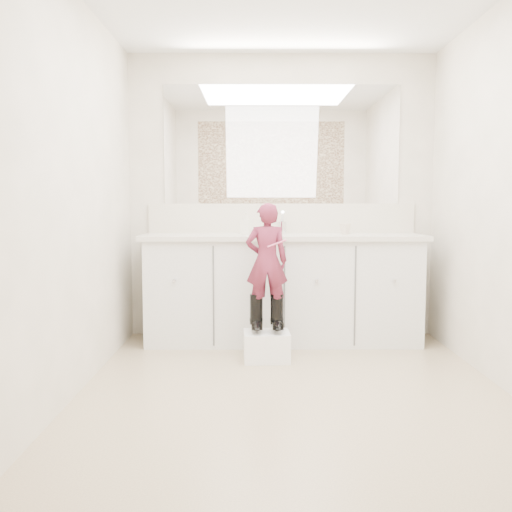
{
  "coord_description": "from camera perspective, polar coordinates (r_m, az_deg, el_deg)",
  "views": [
    {
      "loc": [
        -0.24,
        -3.42,
        1.14
      ],
      "look_at": [
        -0.22,
        0.66,
        0.76
      ],
      "focal_mm": 40.0,
      "sensor_mm": 36.0,
      "label": 1
    }
  ],
  "objects": [
    {
      "name": "countertop",
      "position": [
        4.65,
        2.7,
        1.92
      ],
      "size": [
        2.28,
        0.58,
        0.04
      ],
      "primitive_type": "cube",
      "color": "beige",
      "rests_on": "vanity_cabinet"
    },
    {
      "name": "wall_back",
      "position": [
        4.93,
        2.55,
        5.96
      ],
      "size": [
        2.6,
        0.0,
        2.6
      ],
      "primitive_type": "plane",
      "rotation": [
        1.57,
        0.0,
        0.0
      ],
      "color": "beige",
      "rests_on": "floor"
    },
    {
      "name": "soap_bottle",
      "position": [
        4.65,
        -0.96,
        3.3
      ],
      "size": [
        0.11,
        0.11,
        0.18
      ],
      "primitive_type": "imported",
      "rotation": [
        0.0,
        0.0,
        -0.41
      ],
      "color": "silver",
      "rests_on": "countertop"
    },
    {
      "name": "wall_front",
      "position": [
        1.94,
        6.85,
        6.93
      ],
      "size": [
        2.6,
        0.0,
        2.6
      ],
      "primitive_type": "plane",
      "rotation": [
        -1.57,
        0.0,
        0.0
      ],
      "color": "beige",
      "rests_on": "floor"
    },
    {
      "name": "floor",
      "position": [
        3.62,
        3.64,
        -13.14
      ],
      "size": [
        3.0,
        3.0,
        0.0
      ],
      "primitive_type": "plane",
      "color": "#927C60",
      "rests_on": "ground"
    },
    {
      "name": "toothbrush",
      "position": [
        4.02,
        2.1,
        1.27
      ],
      "size": [
        0.14,
        0.02,
        0.06
      ],
      "primitive_type": "cylinder",
      "rotation": [
        0.0,
        1.22,
        0.04
      ],
      "color": "#EA5B85",
      "rests_on": "toddler"
    },
    {
      "name": "backsplash",
      "position": [
        4.91,
        2.55,
        3.8
      ],
      "size": [
        2.28,
        0.03,
        0.25
      ],
      "primitive_type": "cube",
      "color": "beige",
      "rests_on": "countertop"
    },
    {
      "name": "boot_right",
      "position": [
        4.17,
        2.1,
        -5.7
      ],
      "size": [
        0.11,
        0.19,
        0.27
      ],
      "primitive_type": null,
      "rotation": [
        0.0,
        0.0,
        0.04
      ],
      "color": "black",
      "rests_on": "step_stool"
    },
    {
      "name": "wall_left",
      "position": [
        3.58,
        -17.57,
        5.96
      ],
      "size": [
        0.0,
        3.0,
        3.0
      ],
      "primitive_type": "plane",
      "rotation": [
        1.57,
        0.0,
        1.57
      ],
      "color": "beige",
      "rests_on": "floor"
    },
    {
      "name": "wall_right",
      "position": [
        3.75,
        24.09,
        5.7
      ],
      "size": [
        0.0,
        3.0,
        3.0
      ],
      "primitive_type": "plane",
      "rotation": [
        1.57,
        0.0,
        -1.57
      ],
      "color": "beige",
      "rests_on": "floor"
    },
    {
      "name": "faucet",
      "position": [
        4.81,
        2.61,
        2.87
      ],
      "size": [
        0.08,
        0.08,
        0.1
      ],
      "primitive_type": "cylinder",
      "color": "silver",
      "rests_on": "countertop"
    },
    {
      "name": "toddler",
      "position": [
        4.11,
        1.08,
        -0.5
      ],
      "size": [
        0.31,
        0.21,
        0.83
      ],
      "primitive_type": "imported",
      "rotation": [
        0.0,
        0.0,
        3.18
      ],
      "color": "#B33761",
      "rests_on": "step_stool"
    },
    {
      "name": "mirror",
      "position": [
        4.94,
        2.58,
        11.07
      ],
      "size": [
        2.0,
        0.02,
        1.0
      ],
      "primitive_type": "cube",
      "color": "white",
      "rests_on": "wall_back"
    },
    {
      "name": "vanity_cabinet",
      "position": [
        4.71,
        2.67,
        -3.48
      ],
      "size": [
        2.2,
        0.55,
        0.85
      ],
      "primitive_type": "cube",
      "color": "silver",
      "rests_on": "floor"
    },
    {
      "name": "dot_panel",
      "position": [
        2.01,
        6.96,
        19.84
      ],
      "size": [
        2.0,
        0.01,
        1.2
      ],
      "primitive_type": "cube",
      "color": "#472819",
      "rests_on": "wall_front"
    },
    {
      "name": "boot_left",
      "position": [
        4.17,
        0.03,
        -5.71
      ],
      "size": [
        0.11,
        0.19,
        0.27
      ],
      "primitive_type": null,
      "rotation": [
        0.0,
        0.0,
        0.04
      ],
      "color": "black",
      "rests_on": "step_stool"
    },
    {
      "name": "step_stool",
      "position": [
        4.2,
        1.07,
        -9.0
      ],
      "size": [
        0.34,
        0.29,
        0.21
      ],
      "primitive_type": "cube",
      "rotation": [
        0.0,
        0.0,
        0.04
      ],
      "color": "white",
      "rests_on": "floor"
    },
    {
      "name": "cup",
      "position": [
        4.74,
        8.89,
        2.72
      ],
      "size": [
        0.1,
        0.1,
        0.09
      ],
      "primitive_type": "imported",
      "rotation": [
        0.0,
        0.0,
        -0.02
      ],
      "color": "beige",
      "rests_on": "countertop"
    }
  ]
}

